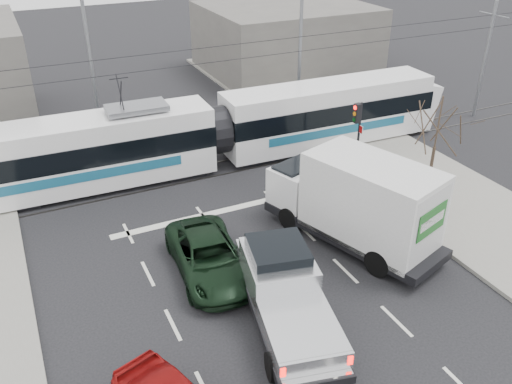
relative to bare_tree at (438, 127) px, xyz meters
name	(u,v)px	position (x,y,z in m)	size (l,w,h in m)	color
ground	(306,283)	(-7.60, -2.50, -3.79)	(120.00, 120.00, 0.00)	black
sidewalk_right	(490,224)	(1.40, -2.50, -3.72)	(6.00, 60.00, 0.15)	gray
rails	(207,171)	(-7.60, 7.50, -3.78)	(60.00, 1.60, 0.03)	#33302D
building_right	(286,39)	(4.40, 21.50, -1.29)	(12.00, 10.00, 5.00)	#66625C
bare_tree	(438,127)	(0.00, 0.00, 0.00)	(2.40, 2.40, 5.00)	#47382B
traffic_signal	(358,123)	(-1.13, 4.00, -1.05)	(0.44, 0.44, 3.60)	black
street_lamp_near	(298,38)	(-0.29, 11.50, 1.32)	(2.38, 0.25, 9.00)	slate
street_lamp_far	(86,52)	(-11.79, 13.50, 1.32)	(2.38, 0.25, 9.00)	slate
catenary	(203,98)	(-7.60, 7.50, 0.09)	(60.00, 0.20, 7.00)	black
tram	(216,131)	(-6.79, 8.06, -1.98)	(25.09, 3.20, 5.11)	white
silver_pickup	(284,289)	(-9.16, -3.69, -2.65)	(3.48, 6.66, 2.30)	black
box_truck	(357,202)	(-4.54, -0.98, -1.97)	(4.73, 7.82, 3.70)	black
navy_pickup	(362,180)	(-2.22, 1.83, -2.83)	(3.38, 4.89, 1.94)	black
green_car	(209,257)	(-10.50, -0.42, -3.08)	(2.35, 5.10, 1.42)	black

